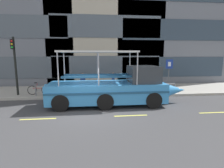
{
  "coord_description": "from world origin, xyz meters",
  "views": [
    {
      "loc": [
        0.45,
        -9.84,
        3.21
      ],
      "look_at": [
        1.67,
        1.64,
        1.3
      ],
      "focal_mm": 28.03,
      "sensor_mm": 36.0,
      "label": 1
    }
  ],
  "objects_px": {
    "duck_tour_boat": "(115,88)",
    "pedestrian_near_bow": "(144,79)",
    "parking_sign": "(169,70)",
    "leaned_bicycle": "(39,90)",
    "traffic_light_pole": "(15,61)",
    "pedestrian_mid_right": "(83,81)",
    "pedestrian_mid_left": "(113,80)"
  },
  "relations": [
    {
      "from": "duck_tour_boat",
      "to": "pedestrian_near_bow",
      "type": "height_order",
      "value": "duck_tour_boat"
    },
    {
      "from": "parking_sign",
      "to": "leaned_bicycle",
      "type": "height_order",
      "value": "parking_sign"
    },
    {
      "from": "traffic_light_pole",
      "to": "duck_tour_boat",
      "type": "bearing_deg",
      "value": -20.6
    },
    {
      "from": "pedestrian_near_bow",
      "to": "pedestrian_mid_right",
      "type": "bearing_deg",
      "value": -171.27
    },
    {
      "from": "duck_tour_boat",
      "to": "pedestrian_near_bow",
      "type": "distance_m",
      "value": 4.83
    },
    {
      "from": "parking_sign",
      "to": "duck_tour_boat",
      "type": "distance_m",
      "value": 5.77
    },
    {
      "from": "parking_sign",
      "to": "pedestrian_near_bow",
      "type": "bearing_deg",
      "value": 154.94
    },
    {
      "from": "pedestrian_mid_right",
      "to": "duck_tour_boat",
      "type": "bearing_deg",
      "value": -53.03
    },
    {
      "from": "duck_tour_boat",
      "to": "parking_sign",
      "type": "bearing_deg",
      "value": 30.53
    },
    {
      "from": "pedestrian_mid_right",
      "to": "traffic_light_pole",
      "type": "bearing_deg",
      "value": -177.02
    },
    {
      "from": "pedestrian_mid_left",
      "to": "traffic_light_pole",
      "type": "bearing_deg",
      "value": -173.3
    },
    {
      "from": "duck_tour_boat",
      "to": "pedestrian_mid_left",
      "type": "relative_size",
      "value": 5.87
    },
    {
      "from": "pedestrian_near_bow",
      "to": "pedestrian_mid_left",
      "type": "relative_size",
      "value": 0.96
    },
    {
      "from": "leaned_bicycle",
      "to": "pedestrian_mid_left",
      "type": "distance_m",
      "value": 5.97
    },
    {
      "from": "traffic_light_pole",
      "to": "pedestrian_near_bow",
      "type": "relative_size",
      "value": 2.9
    },
    {
      "from": "parking_sign",
      "to": "duck_tour_boat",
      "type": "relative_size",
      "value": 0.29
    },
    {
      "from": "parking_sign",
      "to": "pedestrian_near_bow",
      "type": "xyz_separation_m",
      "value": [
        -1.88,
        0.88,
        -0.91
      ]
    },
    {
      "from": "traffic_light_pole",
      "to": "leaned_bicycle",
      "type": "bearing_deg",
      "value": -1.0
    },
    {
      "from": "pedestrian_mid_right",
      "to": "leaned_bicycle",
      "type": "bearing_deg",
      "value": -175.12
    },
    {
      "from": "leaned_bicycle",
      "to": "pedestrian_near_bow",
      "type": "distance_m",
      "value": 8.69
    },
    {
      "from": "pedestrian_mid_right",
      "to": "pedestrian_near_bow",
      "type": "bearing_deg",
      "value": 8.73
    },
    {
      "from": "parking_sign",
      "to": "pedestrian_mid_left",
      "type": "height_order",
      "value": "parking_sign"
    },
    {
      "from": "duck_tour_boat",
      "to": "pedestrian_near_bow",
      "type": "bearing_deg",
      "value": 51.24
    },
    {
      "from": "leaned_bicycle",
      "to": "parking_sign",
      "type": "bearing_deg",
      "value": 1.18
    },
    {
      "from": "pedestrian_mid_left",
      "to": "pedestrian_mid_right",
      "type": "xyz_separation_m",
      "value": [
        -2.53,
        -0.62,
        0.03
      ]
    },
    {
      "from": "duck_tour_boat",
      "to": "pedestrian_mid_left",
      "type": "distance_m",
      "value": 3.6
    },
    {
      "from": "duck_tour_boat",
      "to": "pedestrian_mid_right",
      "type": "relative_size",
      "value": 5.71
    },
    {
      "from": "leaned_bicycle",
      "to": "pedestrian_mid_left",
      "type": "bearing_deg",
      "value": 8.78
    },
    {
      "from": "traffic_light_pole",
      "to": "pedestrian_mid_right",
      "type": "relative_size",
      "value": 2.71
    },
    {
      "from": "parking_sign",
      "to": "pedestrian_near_bow",
      "type": "distance_m",
      "value": 2.26
    },
    {
      "from": "traffic_light_pole",
      "to": "pedestrian_near_bow",
      "type": "distance_m",
      "value": 10.42
    },
    {
      "from": "traffic_light_pole",
      "to": "pedestrian_mid_left",
      "type": "xyz_separation_m",
      "value": [
        7.49,
        0.88,
        -1.69
      ]
    }
  ]
}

